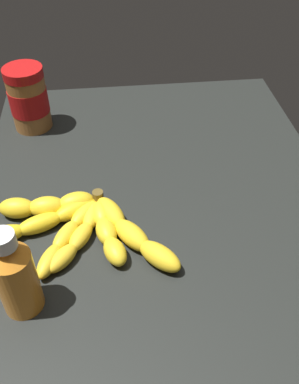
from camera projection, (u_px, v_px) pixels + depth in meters
The scene contains 4 objects.
ground_plane at pixel (162, 224), 78.08cm from camera, with size 96.84×68.14×4.61cm, color black.
banana_bunch at pixel (80, 226), 72.42cm from camera, with size 20.60×34.44×3.79cm.
peanut_butter_jar at pixel (28, 99), 93.01cm from camera, with size 8.54×8.54×14.40cm.
honey_bottle at pixel (15, 275), 58.30cm from camera, with size 5.85×5.85×15.48cm.
Camera 1 is at (52.68, -8.27, 55.10)cm, focal length 39.45 mm.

